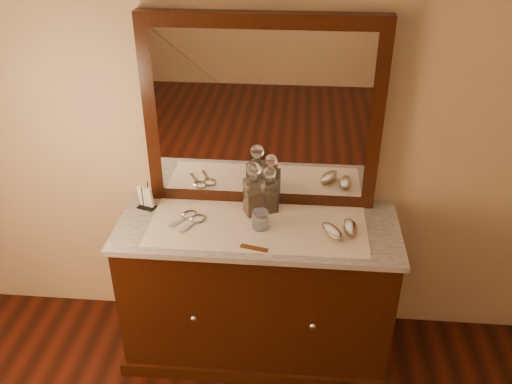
% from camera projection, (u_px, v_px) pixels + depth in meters
% --- Properties ---
extents(dresser_cabinet, '(1.40, 0.55, 0.82)m').
position_uv_depth(dresser_cabinet, '(258.00, 291.00, 2.97)').
color(dresser_cabinet, black).
rests_on(dresser_cabinet, floor).
extents(dresser_plinth, '(1.46, 0.59, 0.08)m').
position_uv_depth(dresser_plinth, '(258.00, 340.00, 3.16)').
color(dresser_plinth, black).
rests_on(dresser_plinth, floor).
extents(knob_left, '(0.04, 0.04, 0.04)m').
position_uv_depth(knob_left, '(194.00, 318.00, 2.73)').
color(knob_left, silver).
rests_on(knob_left, dresser_cabinet).
extents(knob_right, '(0.04, 0.04, 0.04)m').
position_uv_depth(knob_right, '(313.00, 326.00, 2.69)').
color(knob_right, silver).
rests_on(knob_right, dresser_cabinet).
extents(marble_top, '(1.44, 0.59, 0.03)m').
position_uv_depth(marble_top, '(258.00, 227.00, 2.76)').
color(marble_top, silver).
rests_on(marble_top, dresser_cabinet).
extents(mirror_frame, '(1.20, 0.08, 1.00)m').
position_uv_depth(mirror_frame, '(262.00, 115.00, 2.71)').
color(mirror_frame, black).
rests_on(mirror_frame, marble_top).
extents(mirror_glass, '(1.06, 0.01, 0.86)m').
position_uv_depth(mirror_glass, '(262.00, 117.00, 2.68)').
color(mirror_glass, white).
rests_on(mirror_glass, marble_top).
extents(lace_runner, '(1.10, 0.45, 0.00)m').
position_uv_depth(lace_runner, '(257.00, 226.00, 2.73)').
color(lace_runner, white).
rests_on(lace_runner, marble_top).
extents(pin_dish, '(0.12, 0.12, 0.02)m').
position_uv_depth(pin_dish, '(261.00, 225.00, 2.73)').
color(pin_dish, white).
rests_on(pin_dish, lace_runner).
extents(comb, '(0.14, 0.06, 0.01)m').
position_uv_depth(comb, '(254.00, 248.00, 2.56)').
color(comb, brown).
rests_on(comb, lace_runner).
extents(napkin_rack, '(0.11, 0.08, 0.14)m').
position_uv_depth(napkin_rack, '(146.00, 198.00, 2.86)').
color(napkin_rack, black).
rests_on(napkin_rack, marble_top).
extents(decanter_left, '(0.12, 0.12, 0.30)m').
position_uv_depth(decanter_left, '(254.00, 194.00, 2.78)').
color(decanter_left, brown).
rests_on(decanter_left, lace_runner).
extents(decanter_right, '(0.10, 0.10, 0.26)m').
position_uv_depth(decanter_right, '(269.00, 194.00, 2.81)').
color(decanter_right, brown).
rests_on(decanter_right, lace_runner).
extents(brush_near, '(0.14, 0.17, 0.04)m').
position_uv_depth(brush_near, '(332.00, 232.00, 2.65)').
color(brush_near, '#A18463').
rests_on(brush_near, lace_runner).
extents(brush_far, '(0.08, 0.15, 0.04)m').
position_uv_depth(brush_far, '(350.00, 228.00, 2.68)').
color(brush_far, '#A18463').
rests_on(brush_far, lace_runner).
extents(hand_mirror_outer, '(0.14, 0.18, 0.02)m').
position_uv_depth(hand_mirror_outer, '(187.00, 216.00, 2.80)').
color(hand_mirror_outer, silver).
rests_on(hand_mirror_outer, lace_runner).
extents(hand_mirror_inner, '(0.12, 0.19, 0.02)m').
position_uv_depth(hand_mirror_inner, '(195.00, 220.00, 2.77)').
color(hand_mirror_inner, silver).
rests_on(hand_mirror_inner, lace_runner).
extents(tumblers, '(0.08, 0.08, 0.09)m').
position_uv_depth(tumblers, '(260.00, 220.00, 2.70)').
color(tumblers, white).
rests_on(tumblers, lace_runner).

